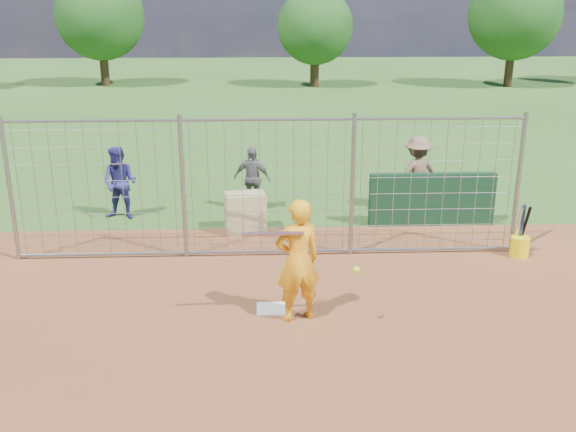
{
  "coord_description": "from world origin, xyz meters",
  "views": [
    {
      "loc": [
        -0.13,
        -8.95,
        4.34
      ],
      "look_at": [
        0.3,
        0.8,
        1.15
      ],
      "focal_mm": 40.0,
      "sensor_mm": 36.0,
      "label": 1
    }
  ],
  "objects_px": {
    "batter": "(298,261)",
    "bucket_with_bats": "(520,244)",
    "bystander_b": "(252,179)",
    "equipment_bin": "(245,213)",
    "bystander_c": "(417,174)",
    "bystander_a": "(120,183)"
  },
  "relations": [
    {
      "from": "bystander_b",
      "to": "bystander_c",
      "type": "bearing_deg",
      "value": 17.32
    },
    {
      "from": "bystander_b",
      "to": "batter",
      "type": "bearing_deg",
      "value": -61.62
    },
    {
      "from": "equipment_bin",
      "to": "batter",
      "type": "bearing_deg",
      "value": -86.14
    },
    {
      "from": "batter",
      "to": "bystander_a",
      "type": "height_order",
      "value": "batter"
    },
    {
      "from": "batter",
      "to": "bystander_b",
      "type": "relative_size",
      "value": 1.26
    },
    {
      "from": "bucket_with_bats",
      "to": "bystander_a",
      "type": "bearing_deg",
      "value": 161.5
    },
    {
      "from": "batter",
      "to": "bystander_c",
      "type": "xyz_separation_m",
      "value": [
        2.91,
        5.07,
        -0.07
      ]
    },
    {
      "from": "bystander_a",
      "to": "bystander_b",
      "type": "xyz_separation_m",
      "value": [
        2.79,
        0.44,
        -0.06
      ]
    },
    {
      "from": "bystander_c",
      "to": "bucket_with_bats",
      "type": "xyz_separation_m",
      "value": [
        1.27,
        -2.79,
        -0.6
      ]
    },
    {
      "from": "batter",
      "to": "bystander_b",
      "type": "xyz_separation_m",
      "value": [
        -0.71,
        5.29,
        -0.19
      ]
    },
    {
      "from": "bystander_b",
      "to": "equipment_bin",
      "type": "relative_size",
      "value": 1.81
    },
    {
      "from": "batter",
      "to": "equipment_bin",
      "type": "xyz_separation_m",
      "value": [
        -0.83,
        3.87,
        -0.51
      ]
    },
    {
      "from": "batter",
      "to": "bucket_with_bats",
      "type": "relative_size",
      "value": 1.87
    },
    {
      "from": "bystander_b",
      "to": "equipment_bin",
      "type": "bearing_deg",
      "value": -74.24
    },
    {
      "from": "bystander_b",
      "to": "equipment_bin",
      "type": "distance_m",
      "value": 1.46
    },
    {
      "from": "bystander_a",
      "to": "equipment_bin",
      "type": "bearing_deg",
      "value": -8.47
    },
    {
      "from": "bystander_a",
      "to": "bucket_with_bats",
      "type": "bearing_deg",
      "value": -6.83
    },
    {
      "from": "bystander_c",
      "to": "batter",
      "type": "bearing_deg",
      "value": 44.66
    },
    {
      "from": "bystander_b",
      "to": "bystander_a",
      "type": "bearing_deg",
      "value": -150.29
    },
    {
      "from": "bystander_c",
      "to": "equipment_bin",
      "type": "relative_size",
      "value": 2.1
    },
    {
      "from": "bystander_a",
      "to": "bystander_b",
      "type": "distance_m",
      "value": 2.82
    },
    {
      "from": "batter",
      "to": "bucket_with_bats",
      "type": "height_order",
      "value": "batter"
    }
  ]
}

